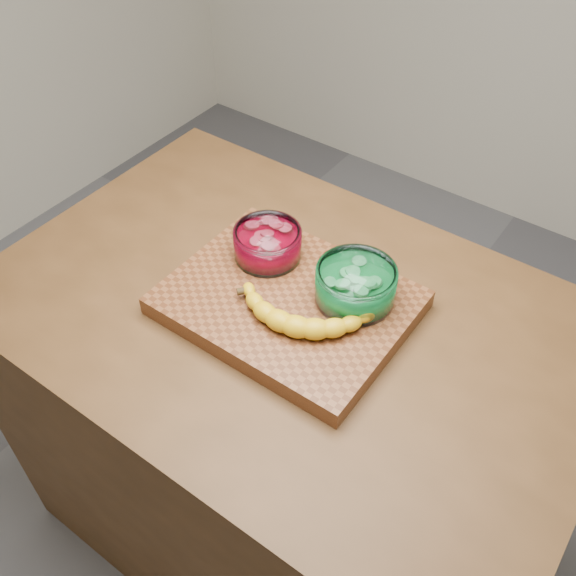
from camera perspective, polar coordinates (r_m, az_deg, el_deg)
The scene contains 6 objects.
ground at distance 2.01m, azimuth -0.00°, elevation -19.77°, with size 3.50×3.50×0.00m, color #57575C.
counter at distance 1.61m, azimuth -0.00°, elevation -12.93°, with size 1.20×0.80×0.90m, color #4F3117.
cutting_board at distance 1.24m, azimuth -0.00°, elevation -1.31°, with size 0.45×0.35×0.04m, color brown.
bowl_red at distance 1.29m, azimuth -1.82°, elevation 3.97°, with size 0.14×0.14×0.06m.
bowl_green at distance 1.20m, azimuth 6.02°, elevation 0.27°, with size 0.15×0.15×0.07m.
banana at distance 1.18m, azimuth 1.19°, elevation -1.74°, with size 0.28×0.17×0.04m, color gold, non-canonical shape.
Camera 1 is at (0.50, -0.70, 1.82)m, focal length 40.00 mm.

